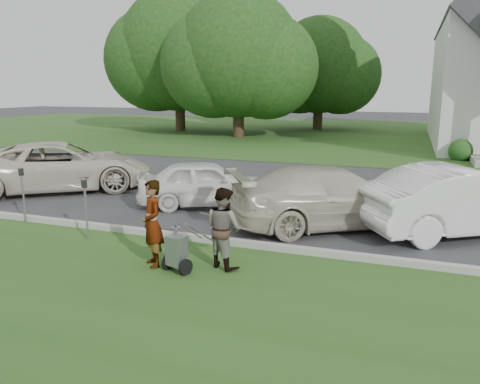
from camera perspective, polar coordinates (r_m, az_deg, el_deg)
The scene contains 16 objects.
ground at distance 9.73m, azimuth -0.26°, elevation -7.77°, with size 120.00×120.00×0.00m, color #333335.
grass_strip at distance 7.23m, azimuth -8.77°, elevation -15.49°, with size 80.00×7.00×0.01m, color #2B561D.
church_lawn at distance 35.86m, azimuth 14.84°, elevation 6.84°, with size 80.00×30.00×0.01m, color #2B561D.
curb at distance 10.19m, azimuth 0.81°, elevation -6.36°, with size 80.00×0.18×0.15m, color #9E9E93.
tree_left at distance 32.56m, azimuth -0.21°, elevation 15.70°, with size 10.63×8.40×9.71m.
tree_far at distance 37.75m, azimuth -7.52°, elevation 16.07°, with size 11.64×9.20×10.73m.
tree_back at distance 39.23m, azimuth 9.64°, elevation 14.46°, with size 9.61×7.60×8.89m.
striping_cart at distance 8.84m, azimuth -7.68°, elevation -7.20°, with size 0.70×1.10×0.96m.
person_left at distance 9.09m, azimuth -10.64°, elevation -3.89°, with size 0.61×0.40×1.68m, color #999999.
person_right at distance 8.90m, azimuth -2.04°, elevation -4.46°, with size 0.76×0.59×1.56m, color #999999.
parking_meter_near at distance 10.99m, azimuth -18.32°, elevation -1.15°, with size 0.10×0.09×1.42m.
parking_meter_far at distance 12.88m, azimuth -24.96°, elevation 0.37°, with size 0.11×0.09×1.46m.
car_a at distance 16.78m, azimuth -20.98°, elevation 2.97°, with size 2.70×5.85×1.63m, color beige.
car_b at distance 13.62m, azimuth -4.12°, elevation 1.10°, with size 1.59×3.95×1.35m, color white.
car_c at distance 11.81m, azimuth 11.18°, elevation -0.54°, with size 2.10×5.15×1.50m, color beige.
car_d at distance 12.11m, azimuth 25.62°, elevation -0.94°, with size 1.71×4.91×1.62m, color white.
Camera 1 is at (3.13, -8.56, 3.40)m, focal length 35.00 mm.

